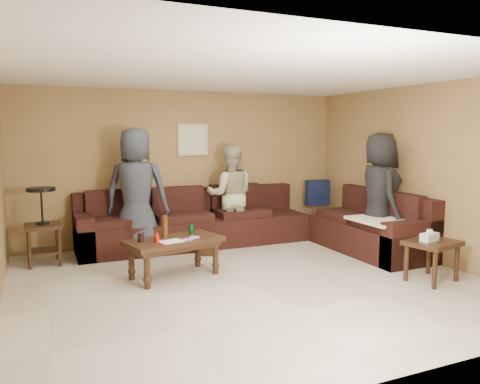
{
  "coord_description": "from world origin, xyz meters",
  "views": [
    {
      "loc": [
        -2.32,
        -5.03,
        1.8
      ],
      "look_at": [
        0.25,
        0.85,
        1.0
      ],
      "focal_mm": 35.0,
      "sensor_mm": 36.0,
      "label": 1
    }
  ],
  "objects_px": {
    "coffee_table": "(174,244)",
    "person_middle": "(230,195)",
    "person_left": "(137,192)",
    "person_right": "(379,194)",
    "sectional_sofa": "(256,228)",
    "end_table_left": "(43,225)",
    "side_table_right": "(432,247)",
    "waste_bin": "(206,245)"
  },
  "relations": [
    {
      "from": "person_middle",
      "to": "person_right",
      "type": "relative_size",
      "value": 0.89
    },
    {
      "from": "coffee_table",
      "to": "person_left",
      "type": "height_order",
      "value": "person_left"
    },
    {
      "from": "side_table_right",
      "to": "person_right",
      "type": "height_order",
      "value": "person_right"
    },
    {
      "from": "sectional_sofa",
      "to": "waste_bin",
      "type": "bearing_deg",
      "value": -175.66
    },
    {
      "from": "person_middle",
      "to": "person_left",
      "type": "bearing_deg",
      "value": 23.06
    },
    {
      "from": "sectional_sofa",
      "to": "person_right",
      "type": "bearing_deg",
      "value": -35.39
    },
    {
      "from": "sectional_sofa",
      "to": "coffee_table",
      "type": "distance_m",
      "value": 1.85
    },
    {
      "from": "waste_bin",
      "to": "person_left",
      "type": "xyz_separation_m",
      "value": [
        -0.94,
        0.4,
        0.81
      ]
    },
    {
      "from": "side_table_right",
      "to": "person_right",
      "type": "xyz_separation_m",
      "value": [
        0.26,
        1.3,
        0.48
      ]
    },
    {
      "from": "coffee_table",
      "to": "person_middle",
      "type": "bearing_deg",
      "value": 45.81
    },
    {
      "from": "coffee_table",
      "to": "person_right",
      "type": "bearing_deg",
      "value": -2.45
    },
    {
      "from": "coffee_table",
      "to": "person_left",
      "type": "distance_m",
      "value": 1.39
    },
    {
      "from": "waste_bin",
      "to": "person_middle",
      "type": "relative_size",
      "value": 0.18
    },
    {
      "from": "person_left",
      "to": "sectional_sofa",
      "type": "bearing_deg",
      "value": -167.05
    },
    {
      "from": "sectional_sofa",
      "to": "person_left",
      "type": "xyz_separation_m",
      "value": [
        -1.79,
        0.33,
        0.62
      ]
    },
    {
      "from": "person_right",
      "to": "sectional_sofa",
      "type": "bearing_deg",
      "value": 69.27
    },
    {
      "from": "coffee_table",
      "to": "side_table_right",
      "type": "distance_m",
      "value": 3.18
    },
    {
      "from": "sectional_sofa",
      "to": "side_table_right",
      "type": "height_order",
      "value": "sectional_sofa"
    },
    {
      "from": "side_table_right",
      "to": "sectional_sofa",
      "type": "bearing_deg",
      "value": 117.73
    },
    {
      "from": "waste_bin",
      "to": "person_middle",
      "type": "xyz_separation_m",
      "value": [
        0.6,
        0.51,
        0.67
      ]
    },
    {
      "from": "person_left",
      "to": "person_right",
      "type": "relative_size",
      "value": 1.04
    },
    {
      "from": "coffee_table",
      "to": "person_middle",
      "type": "relative_size",
      "value": 0.79
    },
    {
      "from": "end_table_left",
      "to": "waste_bin",
      "type": "bearing_deg",
      "value": -9.67
    },
    {
      "from": "coffee_table",
      "to": "side_table_right",
      "type": "bearing_deg",
      "value": -26.75
    },
    {
      "from": "side_table_right",
      "to": "person_middle",
      "type": "height_order",
      "value": "person_middle"
    },
    {
      "from": "coffee_table",
      "to": "sectional_sofa",
      "type": "bearing_deg",
      "value": 30.57
    },
    {
      "from": "coffee_table",
      "to": "waste_bin",
      "type": "relative_size",
      "value": 4.49
    },
    {
      "from": "sectional_sofa",
      "to": "person_middle",
      "type": "relative_size",
      "value": 2.87
    },
    {
      "from": "coffee_table",
      "to": "person_right",
      "type": "distance_m",
      "value": 3.15
    },
    {
      "from": "side_table_right",
      "to": "person_middle",
      "type": "relative_size",
      "value": 0.44
    },
    {
      "from": "person_left",
      "to": "side_table_right",
      "type": "bearing_deg",
      "value": 161.77
    },
    {
      "from": "end_table_left",
      "to": "person_left",
      "type": "relative_size",
      "value": 0.57
    },
    {
      "from": "person_left",
      "to": "person_right",
      "type": "bearing_deg",
      "value": -179.61
    },
    {
      "from": "side_table_right",
      "to": "person_left",
      "type": "xyz_separation_m",
      "value": [
        -3.04,
        2.71,
        0.52
      ]
    },
    {
      "from": "sectional_sofa",
      "to": "coffee_table",
      "type": "relative_size",
      "value": 3.61
    },
    {
      "from": "end_table_left",
      "to": "person_middle",
      "type": "height_order",
      "value": "person_middle"
    },
    {
      "from": "side_table_right",
      "to": "waste_bin",
      "type": "bearing_deg",
      "value": 132.24
    },
    {
      "from": "coffee_table",
      "to": "end_table_left",
      "type": "xyz_separation_m",
      "value": [
        -1.49,
        1.26,
        0.14
      ]
    },
    {
      "from": "end_table_left",
      "to": "waste_bin",
      "type": "height_order",
      "value": "end_table_left"
    },
    {
      "from": "sectional_sofa",
      "to": "person_middle",
      "type": "distance_m",
      "value": 0.7
    },
    {
      "from": "side_table_right",
      "to": "person_right",
      "type": "relative_size",
      "value": 0.39
    },
    {
      "from": "person_left",
      "to": "end_table_left",
      "type": "bearing_deg",
      "value": 24.11
    }
  ]
}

